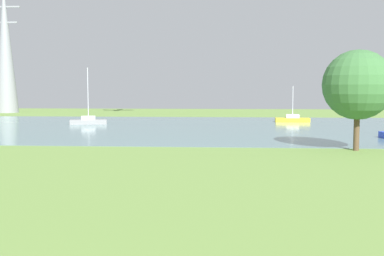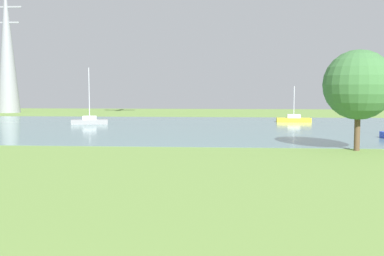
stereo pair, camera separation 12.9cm
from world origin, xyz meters
TOP-DOWN VIEW (x-y plane):
  - ground_plane at (0.00, 22.00)m, footprint 160.00×160.00m
  - water_surface at (0.00, 50.00)m, footprint 140.00×40.00m
  - sailboat_gray at (-14.25, 53.48)m, footprint 5.02×2.62m
  - sailboat_yellow at (13.61, 59.21)m, footprint 4.84×1.64m
  - tree_east_near at (14.12, 28.90)m, footprint 5.36×5.36m
  - electricity_pylon at (-39.26, 82.23)m, footprint 6.40×4.40m

SIDE VIEW (x-z plane):
  - ground_plane at x=0.00m, z-range 0.00..0.00m
  - water_surface at x=0.00m, z-range 0.00..0.02m
  - sailboat_yellow at x=13.61m, z-range -2.11..2.99m
  - sailboat_gray at x=-14.25m, z-range -3.30..4.24m
  - tree_east_near at x=14.12m, z-range 1.18..8.92m
  - electricity_pylon at x=-39.26m, z-range 0.01..25.91m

